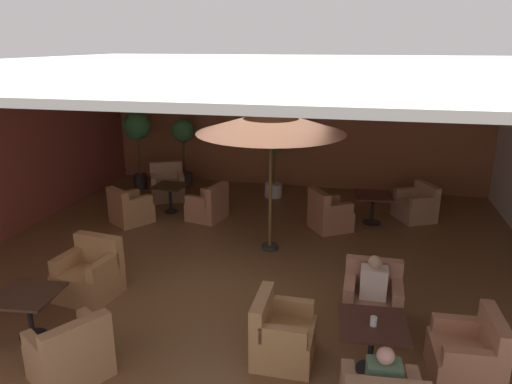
{
  "coord_description": "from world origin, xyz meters",
  "views": [
    {
      "loc": [
        1.83,
        -7.52,
        3.78
      ],
      "look_at": [
        0.0,
        0.51,
        1.2
      ],
      "focal_mm": 33.57,
      "sensor_mm": 36.0,
      "label": 1
    }
  ],
  "objects_px": {
    "armchair_front_right_east": "(416,206)",
    "potted_tree_left_corner": "(274,151)",
    "iced_drink_cup": "(373,321)",
    "armchair_mid_center_north": "(167,186)",
    "cafe_table_rear_right": "(28,302)",
    "armchair_front_left_west": "(281,336)",
    "armchair_rear_right_south": "(90,276)",
    "armchair_mid_center_south": "(208,206)",
    "potted_tree_mid_right": "(137,132)",
    "potted_tree_mid_left": "(183,141)",
    "patron_blue_shirt": "(374,280)",
    "armchair_front_left_east": "(468,357)",
    "cafe_table_mid_center": "(170,191)",
    "cafe_table_front_right": "(373,201)",
    "cafe_table_front_left": "(372,331)",
    "patron_by_window": "(383,379)",
    "armchair_mid_center_east": "(130,209)",
    "armchair_rear_right_east": "(71,355)",
    "patio_umbrella_tall_red": "(271,122)",
    "armchair_front_right_north": "(329,215)",
    "armchair_front_left_south": "(372,301)"
  },
  "relations": [
    {
      "from": "armchair_front_right_east",
      "to": "potted_tree_left_corner",
      "type": "xyz_separation_m",
      "value": [
        -3.4,
        0.91,
        0.89
      ]
    },
    {
      "from": "iced_drink_cup",
      "to": "armchair_mid_center_north",
      "type": "bearing_deg",
      "value": 130.99
    },
    {
      "from": "cafe_table_rear_right",
      "to": "iced_drink_cup",
      "type": "height_order",
      "value": "iced_drink_cup"
    },
    {
      "from": "armchair_front_left_west",
      "to": "armchair_rear_right_south",
      "type": "relative_size",
      "value": 0.91
    },
    {
      "from": "armchair_mid_center_south",
      "to": "potted_tree_mid_right",
      "type": "height_order",
      "value": "potted_tree_mid_right"
    },
    {
      "from": "potted_tree_mid_left",
      "to": "patron_blue_shirt",
      "type": "distance_m",
      "value": 7.73
    },
    {
      "from": "armchair_front_left_east",
      "to": "cafe_table_mid_center",
      "type": "distance_m",
      "value": 7.33
    },
    {
      "from": "cafe_table_front_right",
      "to": "armchair_mid_center_south",
      "type": "distance_m",
      "value": 3.61
    },
    {
      "from": "cafe_table_front_left",
      "to": "armchair_mid_center_north",
      "type": "height_order",
      "value": "armchair_mid_center_north"
    },
    {
      "from": "armchair_front_right_east",
      "to": "potted_tree_mid_right",
      "type": "height_order",
      "value": "potted_tree_mid_right"
    },
    {
      "from": "armchair_mid_center_south",
      "to": "patron_by_window",
      "type": "bearing_deg",
      "value": -56.98
    },
    {
      "from": "armchair_front_left_east",
      "to": "patron_blue_shirt",
      "type": "bearing_deg",
      "value": 137.15
    },
    {
      "from": "armchair_mid_center_east",
      "to": "potted_tree_mid_left",
      "type": "xyz_separation_m",
      "value": [
        0.13,
        3.0,
        0.94
      ]
    },
    {
      "from": "armchair_mid_center_south",
      "to": "armchair_rear_right_east",
      "type": "height_order",
      "value": "armchair_rear_right_east"
    },
    {
      "from": "armchair_front_left_west",
      "to": "cafe_table_front_left",
      "type": "bearing_deg",
      "value": -0.19
    },
    {
      "from": "cafe_table_mid_center",
      "to": "armchair_rear_right_south",
      "type": "height_order",
      "value": "armchair_rear_right_south"
    },
    {
      "from": "cafe_table_mid_center",
      "to": "potted_tree_mid_left",
      "type": "relative_size",
      "value": 0.39
    },
    {
      "from": "armchair_front_right_east",
      "to": "cafe_table_mid_center",
      "type": "distance_m",
      "value": 5.57
    },
    {
      "from": "armchair_front_left_west",
      "to": "potted_tree_left_corner",
      "type": "height_order",
      "value": "potted_tree_left_corner"
    },
    {
      "from": "armchair_rear_right_east",
      "to": "iced_drink_cup",
      "type": "height_order",
      "value": "armchair_rear_right_east"
    },
    {
      "from": "cafe_table_front_right",
      "to": "cafe_table_mid_center",
      "type": "height_order",
      "value": "same"
    },
    {
      "from": "cafe_table_front_right",
      "to": "armchair_rear_right_south",
      "type": "distance_m",
      "value": 5.99
    },
    {
      "from": "patio_umbrella_tall_red",
      "to": "patron_blue_shirt",
      "type": "xyz_separation_m",
      "value": [
        1.88,
        -2.17,
        -1.76
      ]
    },
    {
      "from": "potted_tree_mid_left",
      "to": "patron_by_window",
      "type": "bearing_deg",
      "value": -57.47
    },
    {
      "from": "armchair_front_right_east",
      "to": "armchair_rear_right_south",
      "type": "xyz_separation_m",
      "value": [
        -5.23,
        -4.66,
        0.04
      ]
    },
    {
      "from": "patron_by_window",
      "to": "iced_drink_cup",
      "type": "distance_m",
      "value": 1.0
    },
    {
      "from": "armchair_mid_center_east",
      "to": "armchair_rear_right_south",
      "type": "distance_m",
      "value": 3.16
    },
    {
      "from": "armchair_mid_center_east",
      "to": "armchair_mid_center_south",
      "type": "height_order",
      "value": "armchair_mid_center_south"
    },
    {
      "from": "cafe_table_front_left",
      "to": "patio_umbrella_tall_red",
      "type": "distance_m",
      "value": 4.18
    },
    {
      "from": "armchair_rear_right_east",
      "to": "potted_tree_left_corner",
      "type": "xyz_separation_m",
      "value": [
        0.99,
        7.36,
        0.88
      ]
    },
    {
      "from": "patio_umbrella_tall_red",
      "to": "armchair_front_right_north",
      "type": "bearing_deg",
      "value": 51.41
    },
    {
      "from": "patron_blue_shirt",
      "to": "armchair_front_left_east",
      "type": "bearing_deg",
      "value": -42.85
    },
    {
      "from": "armchair_mid_center_south",
      "to": "potted_tree_left_corner",
      "type": "bearing_deg",
      "value": 60.22
    },
    {
      "from": "potted_tree_mid_right",
      "to": "armchair_rear_right_east",
      "type": "bearing_deg",
      "value": -70.09
    },
    {
      "from": "potted_tree_mid_left",
      "to": "patio_umbrella_tall_red",
      "type": "bearing_deg",
      "value": -49.79
    },
    {
      "from": "armchair_mid_center_east",
      "to": "iced_drink_cup",
      "type": "relative_size",
      "value": 9.35
    },
    {
      "from": "cafe_table_mid_center",
      "to": "armchair_front_right_north",
      "type": "bearing_deg",
      "value": -4.3
    },
    {
      "from": "armchair_rear_right_east",
      "to": "armchair_rear_right_south",
      "type": "height_order",
      "value": "armchair_rear_right_south"
    },
    {
      "from": "cafe_table_front_right",
      "to": "armchair_mid_center_east",
      "type": "distance_m",
      "value": 5.28
    },
    {
      "from": "armchair_front_left_south",
      "to": "cafe_table_front_right",
      "type": "distance_m",
      "value": 3.98
    },
    {
      "from": "patron_by_window",
      "to": "armchair_front_left_west",
      "type": "bearing_deg",
      "value": 138.28
    },
    {
      "from": "cafe_table_rear_right",
      "to": "potted_tree_mid_left",
      "type": "xyz_separation_m",
      "value": [
        -0.58,
        7.21,
        0.73
      ]
    },
    {
      "from": "armchair_front_left_east",
      "to": "cafe_table_mid_center",
      "type": "xyz_separation_m",
      "value": [
        -5.61,
        4.71,
        0.2
      ]
    },
    {
      "from": "armchair_mid_center_south",
      "to": "iced_drink_cup",
      "type": "xyz_separation_m",
      "value": [
        3.52,
        -4.55,
        0.4
      ]
    },
    {
      "from": "patio_umbrella_tall_red",
      "to": "potted_tree_mid_left",
      "type": "bearing_deg",
      "value": 130.21
    },
    {
      "from": "armchair_front_left_south",
      "to": "potted_tree_mid_left",
      "type": "distance_m",
      "value": 7.73
    },
    {
      "from": "armchair_mid_center_east",
      "to": "cafe_table_rear_right",
      "type": "xyz_separation_m",
      "value": [
        0.71,
        -4.21,
        0.21
      ]
    },
    {
      "from": "armchair_front_right_north",
      "to": "armchair_rear_right_east",
      "type": "relative_size",
      "value": 0.97
    },
    {
      "from": "armchair_mid_center_south",
      "to": "patron_by_window",
      "type": "xyz_separation_m",
      "value": [
        3.6,
        -5.54,
        0.39
      ]
    },
    {
      "from": "armchair_mid_center_north",
      "to": "iced_drink_cup",
      "type": "bearing_deg",
      "value": -49.01
    }
  ]
}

